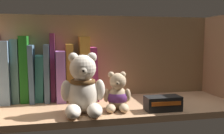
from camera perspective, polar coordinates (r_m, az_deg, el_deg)
shelf_board at (r=85.88cm, az=0.43°, el=-9.13°), size 82.53×28.78×2.00cm
shelf_back_panel at (r=97.74cm, az=-1.45°, el=1.86°), size 84.93×1.20×32.50cm
book_1 at (r=95.43cm, az=-22.52°, el=-0.95°), size 3.48×13.35×21.17cm
book_2 at (r=94.85cm, az=-20.60°, el=-0.72°), size 2.45×9.95×21.81cm
book_3 at (r=94.39cm, az=-18.89°, el=-0.36°), size 2.76×9.93×22.88cm
book_4 at (r=94.31cm, az=-17.36°, el=-1.27°), size 1.87×13.24×19.78cm
book_5 at (r=94.35cm, az=-15.82°, el=-2.31°), size 3.29×9.94×16.26cm
book_6 at (r=93.95cm, az=-14.29°, el=-1.15°), size 1.81×13.31×19.92cm
book_7 at (r=93.66cm, az=-13.11°, el=0.03°), size 1.62×9.66×23.74cm
book_8 at (r=94.01cm, az=-11.42°, el=-1.77°), size 3.20×14.92×17.64cm
book_9 at (r=93.93cm, az=-9.52°, el=-1.02°), size 2.52×10.47×19.99cm
book_10 at (r=94.41cm, az=-8.04°, el=-2.47°), size 1.72×12.13×15.07cm
book_11 at (r=94.13cm, az=-6.34°, el=-0.14°), size 3.43×12.16×22.66cm
book_12 at (r=94.71cm, az=-4.45°, el=-1.23°), size 2.93×14.73×18.95cm
teddy_bear_larger at (r=74.96cm, az=-6.50°, el=-4.66°), size 13.13×13.36×17.95cm
teddy_bear_smaller at (r=79.03cm, az=1.11°, el=-6.26°), size 8.80×9.40×11.87cm
small_product_box at (r=80.28cm, az=11.34°, el=-7.99°), size 10.96×5.31×4.42cm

